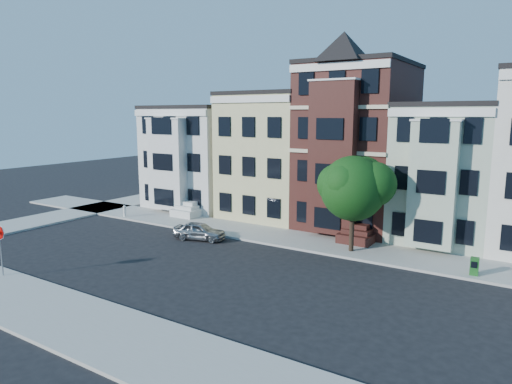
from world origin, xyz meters
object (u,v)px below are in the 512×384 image
Objects in this scene: newspaper_box at (474,266)px; fire_hydrant at (125,212)px; street_tree at (353,193)px; parked_car at (200,231)px; stop_sign at (0,247)px.

newspaper_box is 26.42m from fire_hydrant.
fire_hydrant is (-19.36, -0.91, -3.29)m from street_tree.
parked_car is 3.79× the size of newspaper_box.
parked_car is 9.58m from fire_hydrant.
stop_sign reaches higher than newspaper_box.
parked_car is (-9.94, -2.65, -3.20)m from street_tree.
parked_car is 12.12m from stop_sign.
stop_sign reaches higher than parked_car.
fire_hydrant is (-9.42, 1.74, -0.09)m from parked_car.
parked_car reaches higher than fire_hydrant.
stop_sign is (5.44, -13.14, 1.19)m from fire_hydrant.
street_tree is 10.78m from parked_car.
fire_hydrant is (-26.42, -0.27, -0.10)m from newspaper_box.
newspaper_box is at bearing -5.21° from street_tree.
newspaper_box is 1.27× the size of fire_hydrant.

